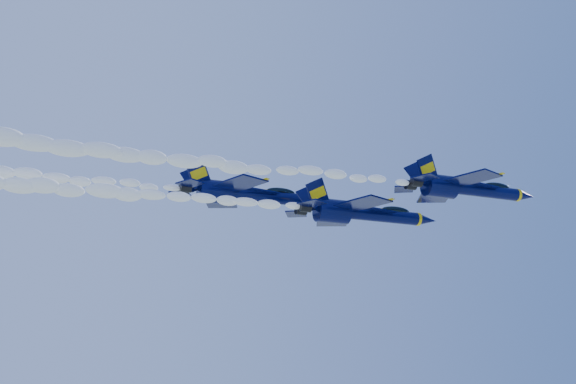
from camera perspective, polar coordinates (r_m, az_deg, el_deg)
name	(u,v)px	position (r m, az deg, el deg)	size (l,w,h in m)	color
jet_lead	(465,188)	(77.48, 13.82, 0.28)	(15.47, 12.69, 5.75)	#040734
smoke_trail_jet_lead	(190,160)	(65.76, -7.75, 2.56)	(45.36, 1.85, 1.66)	white
jet_second	(360,213)	(80.73, 5.73, -1.65)	(17.23, 14.13, 6.40)	#040734
smoke_trail_jet_second	(82,189)	(72.70, -15.97, 0.22)	(45.36, 2.06, 1.85)	white
jet_third	(244,194)	(81.80, -3.50, -0.14)	(17.13, 14.06, 6.37)	#040734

